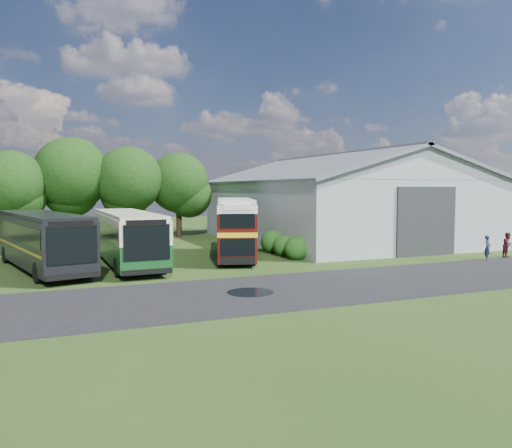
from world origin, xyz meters
name	(u,v)px	position (x,y,z in m)	size (l,w,h in m)	color
ground	(255,280)	(0.00, 0.00, 0.00)	(120.00, 120.00, 0.00)	#213812
asphalt_road	(333,286)	(3.00, -3.00, 0.00)	(60.00, 8.00, 0.02)	black
puddle	(250,293)	(-1.50, -3.00, 0.00)	(2.20, 2.20, 0.01)	black
storage_shed	(337,196)	(15.00, 15.98, 4.17)	(18.80, 24.80, 8.15)	gray
tree_left_b	(11,184)	(-13.00, 23.50, 5.25)	(5.78, 5.78, 8.16)	black
tree_mid	(72,174)	(-8.00, 24.80, 6.18)	(6.80, 6.80, 9.60)	black
tree_right_a	(129,180)	(-3.00, 23.80, 5.69)	(6.26, 6.26, 8.83)	black
tree_right_b	(179,183)	(2.00, 24.60, 5.44)	(5.98, 5.98, 8.45)	black
shrub_front	(297,259)	(5.60, 6.00, 0.00)	(1.70, 1.70, 1.70)	#194714
shrub_mid	(284,256)	(5.60, 8.00, 0.00)	(1.60, 1.60, 1.60)	#194714
shrub_back	(272,252)	(5.60, 10.00, 0.00)	(1.80, 1.80, 1.80)	#194714
bus_green_single	(127,237)	(-5.49, 7.90, 1.80)	(3.05, 12.30, 3.38)	black
bus_maroon_double	(235,229)	(1.86, 8.12, 2.07)	(5.39, 9.95, 4.15)	black
bus_dark_single	(42,240)	(-10.49, 7.84, 1.81)	(5.68, 12.66, 3.40)	black
visitor_a	(488,248)	(17.35, 0.58, 0.84)	(0.61, 0.40, 1.67)	#1C243D
visitor_b	(508,245)	(19.67, 0.95, 0.88)	(0.86, 0.67, 1.77)	#401418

